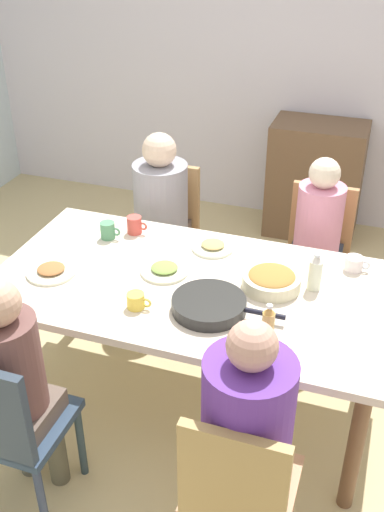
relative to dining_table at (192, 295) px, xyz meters
name	(u,v)px	position (x,y,z in m)	size (l,w,h in m)	color
ground_plane	(192,395)	(0.00, 0.00, -0.67)	(6.17, 6.17, 0.00)	tan
wall_back	(294,56)	(0.00, 2.39, 0.63)	(5.38, 0.12, 2.60)	silver
dining_table	(192,295)	(0.00, 0.00, 0.00)	(1.95, 1.04, 0.75)	beige
chair_0	(238,490)	(0.49, -0.90, -0.16)	(0.40, 0.40, 0.90)	tan
person_0	(247,430)	(0.49, -0.81, 0.06)	(0.33, 0.33, 1.21)	brown
chair_1	(166,226)	(-0.49, 0.90, -0.16)	(0.40, 0.40, 0.90)	tan
person_1	(160,204)	(-0.49, 0.81, 0.04)	(0.34, 0.34, 1.17)	brown
chair_2	(317,251)	(0.49, 0.90, -0.16)	(0.40, 0.40, 0.90)	#AC7C4B
person_2	(317,235)	(0.49, 0.81, 0.00)	(0.30, 0.30, 1.14)	#363054
chair_3	(8,424)	(-0.49, -0.90, -0.16)	(0.40, 0.40, 0.90)	#283A50
person_3	(14,378)	(-0.49, -0.81, 0.01)	(0.30, 0.30, 1.16)	#4F5041
plate_0	(165,270)	(-0.16, 0.04, 0.09)	(0.24, 0.24, 0.04)	silver
plate_1	(212,246)	(0.00, 0.34, 0.09)	(0.22, 0.22, 0.04)	silver
plate_2	(51,271)	(-0.69, -0.15, 0.09)	(0.25, 0.25, 0.04)	silver
bowl_0	(271,280)	(0.37, 0.08, 0.12)	(0.28, 0.28, 0.09)	beige
serving_pan	(210,305)	(0.15, -0.19, 0.10)	(0.52, 0.34, 0.06)	#262724
cup_0	(135,225)	(-0.46, 0.37, 0.12)	(0.12, 0.08, 0.10)	#D04C42
cup_1	(136,301)	(-0.17, -0.28, 0.11)	(0.12, 0.08, 0.07)	yellow
cup_2	(354,264)	(0.73, 0.37, 0.11)	(0.13, 0.09, 0.07)	white
cup_3	(108,230)	(-0.58, 0.27, 0.12)	(0.12, 0.08, 0.09)	#4F9063
bottle_0	(268,326)	(0.45, -0.34, 0.17)	(0.05, 0.05, 0.20)	tan
bottle_1	(315,273)	(0.57, 0.14, 0.16)	(0.06, 0.06, 0.19)	silver
side_cabinet	(315,180)	(0.29, 2.09, -0.22)	(0.70, 0.44, 0.90)	brown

